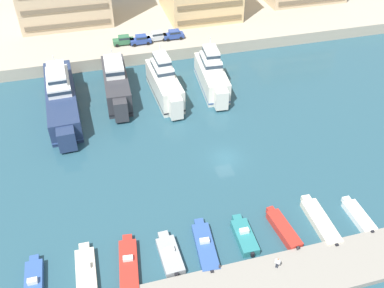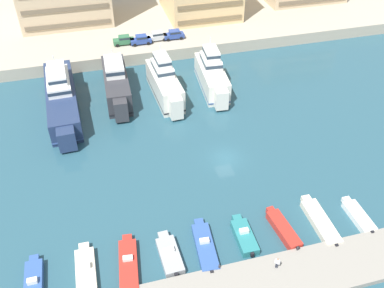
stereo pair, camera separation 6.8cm
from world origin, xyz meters
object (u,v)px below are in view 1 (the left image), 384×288
at_px(yacht_navy_far_left, 61,97).
at_px(motorboat_cream_left, 86,271).
at_px(motorboat_grey_center_left, 170,254).
at_px(motorboat_teal_center_right, 244,236).
at_px(motorboat_white_far_right, 358,216).
at_px(motorboat_red_mid_left, 129,264).
at_px(yacht_charcoal_left, 116,83).
at_px(motorboat_blue_center, 205,246).
at_px(car_blue_left, 141,39).
at_px(car_blue_center_left, 174,34).
at_px(yacht_ivory_center_left, 212,75).
at_px(car_green_far_left, 124,40).
at_px(pedestrian_mid_deck, 278,262).
at_px(motorboat_cream_right, 320,221).
at_px(motorboat_red_mid_right, 283,229).
at_px(car_silver_mid_left, 157,36).
at_px(yacht_ivory_mid_left, 165,83).
at_px(motorboat_blue_far_left, 34,288).

relative_size(yacht_navy_far_left, motorboat_cream_left, 3.14).
bearing_deg(yacht_navy_far_left, motorboat_grey_center_left, -72.51).
relative_size(motorboat_teal_center_right, motorboat_white_far_right, 0.99).
bearing_deg(motorboat_red_mid_left, yacht_navy_far_left, 99.97).
relative_size(yacht_charcoal_left, motorboat_blue_center, 2.19).
height_order(car_blue_left, car_blue_center_left, same).
distance_m(yacht_navy_far_left, yacht_ivory_center_left, 25.82).
bearing_deg(motorboat_blue_center, yacht_ivory_center_left, 71.68).
bearing_deg(car_green_far_left, car_blue_center_left, -0.37).
bearing_deg(pedestrian_mid_deck, car_blue_center_left, 88.56).
height_order(motorboat_grey_center_left, car_blue_center_left, car_blue_center_left).
distance_m(motorboat_red_mid_left, motorboat_blue_center, 8.87).
bearing_deg(motorboat_cream_right, car_blue_center_left, 97.51).
bearing_deg(motorboat_teal_center_right, motorboat_blue_center, -178.56).
distance_m(motorboat_teal_center_right, motorboat_red_mid_right, 4.88).
distance_m(motorboat_grey_center_left, car_silver_mid_left, 50.84).
bearing_deg(motorboat_teal_center_right, yacht_charcoal_left, 106.38).
distance_m(yacht_ivory_center_left, car_blue_left, 18.55).
bearing_deg(yacht_ivory_mid_left, motorboat_red_mid_right, -77.49).
relative_size(motorboat_red_mid_left, motorboat_white_far_right, 1.26).
distance_m(motorboat_cream_left, motorboat_white_far_right, 33.10).
distance_m(yacht_ivory_mid_left, car_green_far_left, 17.65).
xyz_separation_m(motorboat_red_mid_right, car_silver_mid_left, (-5.17, 49.98, 2.81)).
height_order(yacht_ivory_mid_left, motorboat_cream_left, yacht_ivory_mid_left).
bearing_deg(yacht_ivory_center_left, motorboat_blue_far_left, -131.52).
distance_m(motorboat_blue_center, car_silver_mid_left, 50.16).
bearing_deg(motorboat_blue_far_left, motorboat_red_mid_right, 0.73).
height_order(motorboat_red_mid_left, motorboat_blue_center, motorboat_red_mid_left).
xyz_separation_m(yacht_ivory_center_left, car_silver_mid_left, (-6.53, 16.43, 0.75)).
relative_size(motorboat_cream_left, pedestrian_mid_deck, 4.60).
relative_size(motorboat_grey_center_left, motorboat_white_far_right, 1.02).
xyz_separation_m(yacht_charcoal_left, car_green_far_left, (3.40, 14.47, 0.92)).
bearing_deg(motorboat_grey_center_left, motorboat_cream_right, 0.06).
relative_size(motorboat_red_mid_left, car_blue_center_left, 1.87).
bearing_deg(car_blue_center_left, yacht_ivory_center_left, -79.43).
distance_m(motorboat_teal_center_right, motorboat_cream_right, 9.76).
xyz_separation_m(motorboat_teal_center_right, car_blue_center_left, (3.20, 49.59, 2.81)).
bearing_deg(yacht_charcoal_left, car_blue_left, 64.14).
bearing_deg(yacht_ivory_mid_left, motorboat_blue_far_left, -122.77).
bearing_deg(motorboat_blue_far_left, car_blue_center_left, 61.73).
xyz_separation_m(yacht_ivory_center_left, motorboat_cream_left, (-24.57, -33.31, -2.17)).
bearing_deg(car_green_far_left, motorboat_white_far_right, -66.67).
distance_m(yacht_ivory_center_left, car_silver_mid_left, 17.70).
height_order(motorboat_white_far_right, car_silver_mid_left, car_silver_mid_left).
height_order(motorboat_blue_far_left, car_silver_mid_left, car_silver_mid_left).
height_order(yacht_navy_far_left, motorboat_cream_right, yacht_navy_far_left).
relative_size(motorboat_cream_left, motorboat_teal_center_right, 1.22).
bearing_deg(car_silver_mid_left, yacht_charcoal_left, -124.59).
bearing_deg(motorboat_red_mid_left, motorboat_cream_right, 0.01).
bearing_deg(yacht_ivory_mid_left, motorboat_teal_center_right, -85.77).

